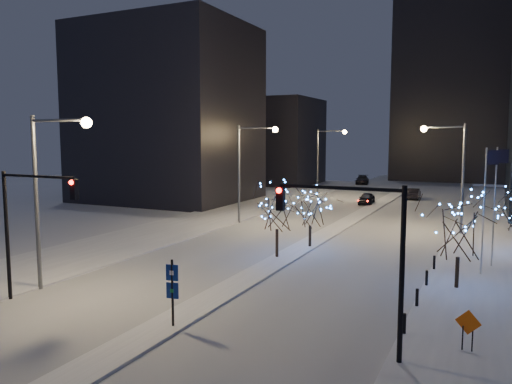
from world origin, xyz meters
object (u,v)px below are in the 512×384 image
Objects in this scene: car_mid at (414,194)px; street_lamp_w_far at (325,153)px; traffic_signal_east at (362,241)px; car_near at (367,199)px; traffic_signal_west at (26,215)px; street_lamp_east at (453,163)px; street_lamp_w_mid at (248,160)px; construction_sign at (468,326)px; holiday_tree_median_near at (277,208)px; wayfinding_sign at (172,287)px; street_lamp_w_near at (49,178)px; car_far at (362,180)px; holiday_tree_plaza_near at (459,228)px; holiday_tree_median_far at (310,208)px.

street_lamp_w_far is at bearing 14.58° from car_mid.
traffic_signal_east is 1.58× the size of car_near.
traffic_signal_west is at bearing -89.45° from street_lamp_w_far.
street_lamp_w_far is at bearing 130.85° from street_lamp_east.
street_lamp_w_mid is at bearing 91.06° from traffic_signal_west.
street_lamp_w_far reaches higher than construction_sign.
traffic_signal_west is 1.29× the size of holiday_tree_median_near.
wayfinding_sign is (-8.48, -0.68, -2.76)m from traffic_signal_east.
traffic_signal_east is at bearing -3.21° from street_lamp_w_near.
wayfinding_sign is (9.38, -74.98, 1.20)m from car_far.
traffic_signal_west reaches higher than car_mid.
car_near is (-11.58, 17.00, -5.69)m from street_lamp_east.
holiday_tree_plaza_near is at bearing -84.40° from street_lamp_east.
holiday_tree_median_near is at bearing -124.67° from street_lamp_east.
traffic_signal_west is at bearing -121.69° from street_lamp_east.
street_lamp_w_near is 50.00m from street_lamp_w_far.
wayfinding_sign is (-9.62, -29.68, -4.45)m from street_lamp_east.
wayfinding_sign is 1.90× the size of construction_sign.
wayfinding_sign reaches higher than car_far.
car_near is 32.46m from holiday_tree_median_near.
street_lamp_east is at bearing 55.33° from holiday_tree_median_near.
street_lamp_w_near is at bearing -118.99° from holiday_tree_median_far.
traffic_signal_west is 1.58× the size of car_near.
holiday_tree_median_far is at bearing 77.02° from holiday_tree_median_near.
traffic_signal_west is 47.69m from car_near.
street_lamp_w_near is at bearing -124.19° from street_lamp_east.
traffic_signal_east is (17.38, 1.00, 0.00)m from traffic_signal_west.
traffic_signal_east is at bearing -104.27° from holiday_tree_plaza_near.
construction_sign is (12.35, 2.93, -0.82)m from wayfinding_sign.
holiday_tree_median_near is at bearing 152.03° from construction_sign.
street_lamp_w_mid is 25.00m from street_lamp_w_far.
traffic_signal_west reaches higher than holiday_tree_plaza_near.
street_lamp_east is (19.02, 3.00, -0.05)m from street_lamp_w_mid.
street_lamp_w_near is at bearing -103.49° from car_near.
street_lamp_w_near is at bearing 103.96° from traffic_signal_west.
traffic_signal_east is at bearing -55.49° from street_lamp_w_mid.
car_far is (0.02, 48.30, -5.70)m from street_lamp_w_mid.
construction_sign is at bearing -84.17° from street_lamp_east.
car_mid is (12.17, 3.71, -5.73)m from street_lamp_w_far.
holiday_tree_median_far is at bearing 61.01° from street_lamp_w_near.
street_lamp_w_mid is 1.00× the size of street_lamp_east.
street_lamp_w_near is 17.99m from traffic_signal_east.
street_lamp_w_near is 22.43m from construction_sign.
wayfinding_sign is at bearing -175.44° from traffic_signal_east.
street_lamp_w_near is at bearing -99.88° from car_far.
street_lamp_w_near is at bearing -163.99° from construction_sign.
street_lamp_east is 1.84× the size of holiday_tree_median_near.
holiday_tree_plaza_near is (20.76, -39.69, -2.86)m from street_lamp_w_far.
traffic_signal_east is at bearing 3.29° from traffic_signal_west.
street_lamp_w_far is 52.04m from traffic_signal_west.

